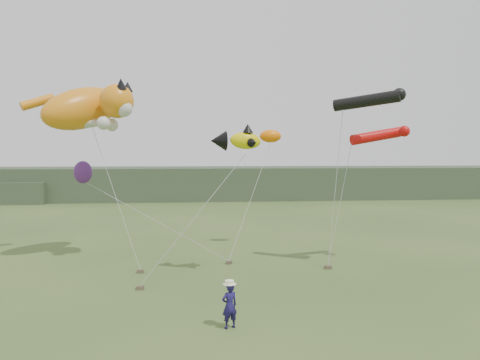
# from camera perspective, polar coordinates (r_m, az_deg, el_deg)

# --- Properties ---
(ground) EXTENTS (120.00, 120.00, 0.00)m
(ground) POSITION_cam_1_polar(r_m,az_deg,el_deg) (17.48, -2.95, -15.76)
(ground) COLOR #385123
(ground) RESTS_ON ground
(headland) EXTENTS (90.00, 13.00, 4.00)m
(headland) POSITION_cam_1_polar(r_m,az_deg,el_deg) (61.36, -8.04, -0.41)
(headland) COLOR #2D3D28
(headland) RESTS_ON ground
(festival_attendant) EXTENTS (0.64, 0.54, 1.49)m
(festival_attendant) POSITION_cam_1_polar(r_m,az_deg,el_deg) (15.73, -1.29, -15.07)
(festival_attendant) COLOR #1A144B
(festival_attendant) RESTS_ON ground
(sandbag_anchors) EXTENTS (15.44, 4.89, 0.16)m
(sandbag_anchors) POSITION_cam_1_polar(r_m,az_deg,el_deg) (22.22, -8.20, -11.45)
(sandbag_anchors) COLOR brown
(sandbag_anchors) RESTS_ON ground
(cat_kite) EXTENTS (6.29, 5.08, 3.32)m
(cat_kite) POSITION_cam_1_polar(r_m,az_deg,el_deg) (26.29, -17.84, 8.42)
(cat_kite) COLOR orange
(cat_kite) RESTS_ON ground
(fish_kite) EXTENTS (2.39, 1.60, 1.22)m
(fish_kite) POSITION_cam_1_polar(r_m,az_deg,el_deg) (21.36, -0.55, 4.88)
(fish_kite) COLOR #DDCF06
(fish_kite) RESTS_ON ground
(tube_kites) EXTENTS (4.04, 2.76, 2.73)m
(tube_kites) POSITION_cam_1_polar(r_m,az_deg,el_deg) (24.43, 16.27, 7.62)
(tube_kites) COLOR black
(tube_kites) RESTS_ON ground
(misc_kites) EXTENTS (12.05, 1.57, 3.13)m
(misc_kites) POSITION_cam_1_polar(r_m,az_deg,el_deg) (27.55, -8.38, 3.00)
(misc_kites) COLOR orange
(misc_kites) RESTS_ON ground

